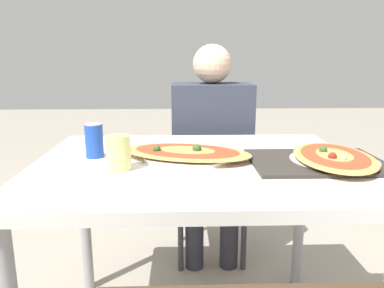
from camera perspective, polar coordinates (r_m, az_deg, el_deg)
dining_table at (r=1.37m, az=0.79°, el=-5.72°), size 1.16×0.90×0.77m
chair_far_seated at (r=2.17m, az=2.68°, el=-3.92°), size 0.40×0.40×0.86m
person_seated at (r=2.01m, az=2.99°, el=1.00°), size 0.42×0.29×1.20m
pizza_main at (r=1.37m, az=-0.81°, el=-1.43°), size 0.53×0.39×0.06m
soda_can at (r=1.43m, az=-14.68°, el=0.49°), size 0.07×0.07×0.12m
drink_glass at (r=1.25m, az=-11.13°, el=-1.35°), size 0.08×0.08×0.12m
serving_tray at (r=1.38m, az=18.50°, el=-2.59°), size 0.46×0.34×0.01m
pizza_second at (r=1.40m, az=20.80°, el=-1.99°), size 0.33×0.46×0.05m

